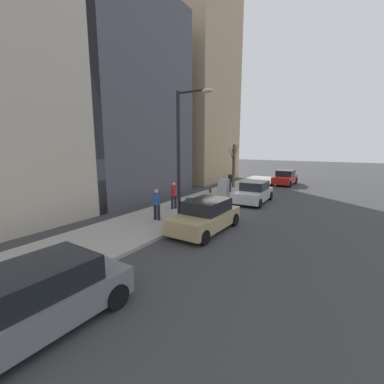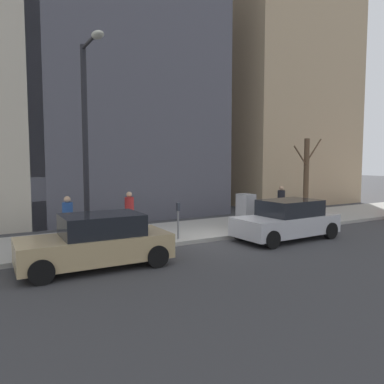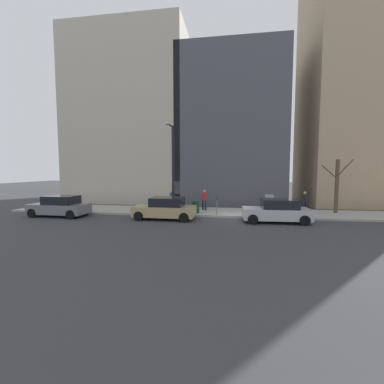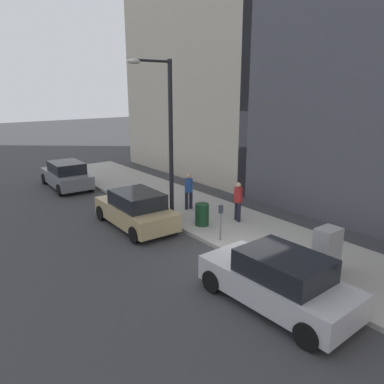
{
  "view_description": "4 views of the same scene",
  "coord_description": "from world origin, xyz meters",
  "px_view_note": "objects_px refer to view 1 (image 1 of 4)",
  "views": [
    {
      "loc": [
        -6.8,
        15.3,
        4.05
      ],
      "look_at": [
        1.26,
        2.2,
        1.28
      ],
      "focal_mm": 24.0,
      "sensor_mm": 36.0,
      "label": 1
    },
    {
      "loc": [
        -11.55,
        7.73,
        3.06
      ],
      "look_at": [
        1.98,
        -0.15,
        1.71
      ],
      "focal_mm": 35.0,
      "sensor_mm": 36.0,
      "label": 2
    },
    {
      "loc": [
        -18.16,
        0.28,
        3.36
      ],
      "look_at": [
        0.68,
        3.21,
        1.76
      ],
      "focal_mm": 24.0,
      "sensor_mm": 36.0,
      "label": 3
    },
    {
      "loc": [
        -8.14,
        -8.22,
        5.56
      ],
      "look_at": [
        1.12,
        3.93,
        1.3
      ],
      "focal_mm": 35.0,
      "sensor_mm": 36.0,
      "label": 4
    }
  ],
  "objects_px": {
    "parked_car_grey": "(35,300)",
    "pedestrian_far_corner": "(157,203)",
    "trash_bin": "(190,206)",
    "pedestrian_midblock": "(174,194)",
    "parked_car_red": "(285,178)",
    "parked_car_tan": "(206,216)",
    "bare_tree": "(234,165)",
    "parked_car_silver": "(254,192)",
    "pedestrian_near_meter": "(230,181)",
    "office_tower_left": "(190,57)",
    "parking_meter": "(210,196)",
    "utility_box": "(223,188)",
    "office_block_center": "(104,102)"
  },
  "relations": [
    {
      "from": "parked_car_red",
      "to": "pedestrian_near_meter",
      "type": "height_order",
      "value": "pedestrian_near_meter"
    },
    {
      "from": "parked_car_grey",
      "to": "pedestrian_near_meter",
      "type": "relative_size",
      "value": 2.57
    },
    {
      "from": "parked_car_silver",
      "to": "utility_box",
      "type": "height_order",
      "value": "utility_box"
    },
    {
      "from": "parking_meter",
      "to": "bare_tree",
      "type": "height_order",
      "value": "bare_tree"
    },
    {
      "from": "utility_box",
      "to": "parking_meter",
      "type": "bearing_deg",
      "value": 102.57
    },
    {
      "from": "parked_car_red",
      "to": "pedestrian_midblock",
      "type": "bearing_deg",
      "value": 77.81
    },
    {
      "from": "trash_bin",
      "to": "pedestrian_midblock",
      "type": "relative_size",
      "value": 0.54
    },
    {
      "from": "pedestrian_near_meter",
      "to": "pedestrian_far_corner",
      "type": "height_order",
      "value": "same"
    },
    {
      "from": "parked_car_silver",
      "to": "pedestrian_far_corner",
      "type": "bearing_deg",
      "value": 67.95
    },
    {
      "from": "bare_tree",
      "to": "pedestrian_near_meter",
      "type": "bearing_deg",
      "value": 106.59
    },
    {
      "from": "parked_car_grey",
      "to": "pedestrian_far_corner",
      "type": "height_order",
      "value": "pedestrian_far_corner"
    },
    {
      "from": "office_block_center",
      "to": "utility_box",
      "type": "bearing_deg",
      "value": -162.58
    },
    {
      "from": "pedestrian_midblock",
      "to": "pedestrian_far_corner",
      "type": "xyz_separation_m",
      "value": [
        -0.68,
        2.52,
        0.0
      ]
    },
    {
      "from": "parked_car_red",
      "to": "bare_tree",
      "type": "distance_m",
      "value": 6.62
    },
    {
      "from": "parked_car_grey",
      "to": "pedestrian_near_meter",
      "type": "bearing_deg",
      "value": -77.96
    },
    {
      "from": "parked_car_red",
      "to": "parked_car_grey",
      "type": "distance_m",
      "value": 25.61
    },
    {
      "from": "pedestrian_near_meter",
      "to": "pedestrian_midblock",
      "type": "distance_m",
      "value": 7.6
    },
    {
      "from": "pedestrian_midblock",
      "to": "pedestrian_far_corner",
      "type": "relative_size",
      "value": 1.0
    },
    {
      "from": "office_tower_left",
      "to": "pedestrian_midblock",
      "type": "bearing_deg",
      "value": 118.56
    },
    {
      "from": "parked_car_grey",
      "to": "trash_bin",
      "type": "distance_m",
      "value": 10.01
    },
    {
      "from": "pedestrian_near_meter",
      "to": "office_block_center",
      "type": "distance_m",
      "value": 12.31
    },
    {
      "from": "parked_car_tan",
      "to": "trash_bin",
      "type": "bearing_deg",
      "value": -40.78
    },
    {
      "from": "bare_tree",
      "to": "pedestrian_far_corner",
      "type": "height_order",
      "value": "bare_tree"
    },
    {
      "from": "utility_box",
      "to": "office_block_center",
      "type": "distance_m",
      "value": 11.95
    },
    {
      "from": "parked_car_grey",
      "to": "trash_bin",
      "type": "height_order",
      "value": "parked_car_grey"
    },
    {
      "from": "parked_car_silver",
      "to": "bare_tree",
      "type": "height_order",
      "value": "bare_tree"
    },
    {
      "from": "parked_car_tan",
      "to": "bare_tree",
      "type": "height_order",
      "value": "bare_tree"
    },
    {
      "from": "parked_car_red",
      "to": "utility_box",
      "type": "height_order",
      "value": "utility_box"
    },
    {
      "from": "pedestrian_near_meter",
      "to": "pedestrian_midblock",
      "type": "relative_size",
      "value": 1.0
    },
    {
      "from": "parked_car_silver",
      "to": "parked_car_tan",
      "type": "height_order",
      "value": "same"
    },
    {
      "from": "parked_car_silver",
      "to": "parked_car_tan",
      "type": "xyz_separation_m",
      "value": [
        -0.07,
        7.42,
        0.0
      ]
    },
    {
      "from": "utility_box",
      "to": "trash_bin",
      "type": "xyz_separation_m",
      "value": [
        -0.4,
        5.45,
        -0.25
      ]
    },
    {
      "from": "parked_car_red",
      "to": "office_tower_left",
      "type": "height_order",
      "value": "office_tower_left"
    },
    {
      "from": "parking_meter",
      "to": "bare_tree",
      "type": "xyz_separation_m",
      "value": [
        2.16,
        -8.9,
        1.3
      ]
    },
    {
      "from": "parked_car_red",
      "to": "pedestrian_far_corner",
      "type": "bearing_deg",
      "value": 81.69
    },
    {
      "from": "parked_car_red",
      "to": "parked_car_silver",
      "type": "height_order",
      "value": "same"
    },
    {
      "from": "parked_car_red",
      "to": "parked_car_tan",
      "type": "distance_m",
      "value": 17.66
    },
    {
      "from": "parked_car_silver",
      "to": "parking_meter",
      "type": "bearing_deg",
      "value": 67.26
    },
    {
      "from": "parking_meter",
      "to": "parked_car_tan",
      "type": "bearing_deg",
      "value": 114.49
    },
    {
      "from": "parked_car_silver",
      "to": "office_tower_left",
      "type": "height_order",
      "value": "office_tower_left"
    },
    {
      "from": "parked_car_tan",
      "to": "parked_car_red",
      "type": "bearing_deg",
      "value": -88.59
    },
    {
      "from": "parked_car_tan",
      "to": "trash_bin",
      "type": "height_order",
      "value": "parked_car_tan"
    },
    {
      "from": "parked_car_grey",
      "to": "trash_bin",
      "type": "relative_size",
      "value": 4.74
    },
    {
      "from": "utility_box",
      "to": "pedestrian_far_corner",
      "type": "xyz_separation_m",
      "value": [
        0.44,
        7.47,
        0.24
      ]
    },
    {
      "from": "parked_car_red",
      "to": "parking_meter",
      "type": "bearing_deg",
      "value": 84.52
    },
    {
      "from": "parked_car_tan",
      "to": "bare_tree",
      "type": "relative_size",
      "value": 1.04
    },
    {
      "from": "parked_car_tan",
      "to": "trash_bin",
      "type": "distance_m",
      "value": 2.73
    },
    {
      "from": "parked_car_tan",
      "to": "parking_meter",
      "type": "bearing_deg",
      "value": -64.29
    },
    {
      "from": "bare_tree",
      "to": "trash_bin",
      "type": "height_order",
      "value": "bare_tree"
    },
    {
      "from": "parking_meter",
      "to": "parked_car_grey",
      "type": "bearing_deg",
      "value": 98.24
    }
  ]
}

